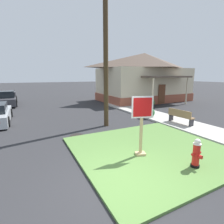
{
  "coord_description": "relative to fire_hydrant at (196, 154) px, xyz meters",
  "views": [
    {
      "loc": [
        -2.15,
        -3.59,
        2.95
      ],
      "look_at": [
        1.65,
        3.81,
        1.18
      ],
      "focal_mm": 27.44,
      "sensor_mm": 36.0,
      "label": 1
    }
  ],
  "objects": [
    {
      "name": "street_bench",
      "position": [
        3.56,
        3.78,
        0.06
      ],
      "size": [
        0.49,
        1.63,
        0.85
      ],
      "color": "#93704C",
      "rests_on": "sidewalk_strip"
    },
    {
      "name": "corner_house",
      "position": [
        8.2,
        13.5,
        2.3
      ],
      "size": [
        10.54,
        7.87,
        5.52
      ],
      "color": "brown",
      "rests_on": "ground"
    },
    {
      "name": "shrub_by_curb",
      "position": [
        3.0,
        6.15,
        -0.14
      ],
      "size": [
        1.01,
        1.01,
        0.79
      ],
      "primitive_type": "ellipsoid",
      "color": "#26592F",
      "rests_on": "ground"
    },
    {
      "name": "grass_corner_patch",
      "position": [
        -0.33,
        1.81,
        -0.49
      ],
      "size": [
        5.82,
        5.55,
        0.08
      ],
      "primitive_type": "cube",
      "color": "#567F3D",
      "rests_on": "ground"
    },
    {
      "name": "shrub_near_porch",
      "position": [
        6.07,
        9.63,
        -0.12
      ],
      "size": [
        0.93,
        0.93,
        0.83
      ],
      "primitive_type": "ellipsoid",
      "color": "#386635",
      "rests_on": "ground"
    },
    {
      "name": "ground_plane",
      "position": [
        -2.52,
        0.35,
        -0.53
      ],
      "size": [
        160.0,
        160.0,
        0.0
      ],
      "primitive_type": "plane",
      "color": "#2B2B2D"
    },
    {
      "name": "stop_sign",
      "position": [
        -1.05,
        1.5,
        0.64
      ],
      "size": [
        0.74,
        0.38,
        2.19
      ],
      "color": "tan",
      "rests_on": "grass_corner_patch"
    },
    {
      "name": "fire_hydrant",
      "position": [
        0.0,
        0.0,
        0.0
      ],
      "size": [
        0.38,
        0.34,
        0.95
      ],
      "color": "black",
      "rests_on": "grass_corner_patch"
    },
    {
      "name": "utility_pole",
      "position": [
        -0.45,
        5.73,
        4.61
      ],
      "size": [
        1.85,
        0.27,
        9.77
      ],
      "color": "#42301E",
      "rests_on": "ground"
    },
    {
      "name": "manhole_cover",
      "position": [
        -2.52,
        4.8,
        -0.52
      ],
      "size": [
        0.7,
        0.7,
        0.02
      ],
      "primitive_type": "cylinder",
      "color": "black",
      "rests_on": "ground"
    },
    {
      "name": "sidewalk_strip",
      "position": [
        3.78,
        5.48,
        -0.47
      ],
      "size": [
        2.2,
        14.65,
        0.12
      ],
      "primitive_type": "cube",
      "color": "#B2AFA8",
      "rests_on": "ground"
    },
    {
      "name": "pickup_truck_charcoal",
      "position": [
        -6.4,
        16.94,
        0.09
      ],
      "size": [
        2.08,
        5.3,
        1.48
      ],
      "color": "#38383D",
      "rests_on": "ground"
    }
  ]
}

